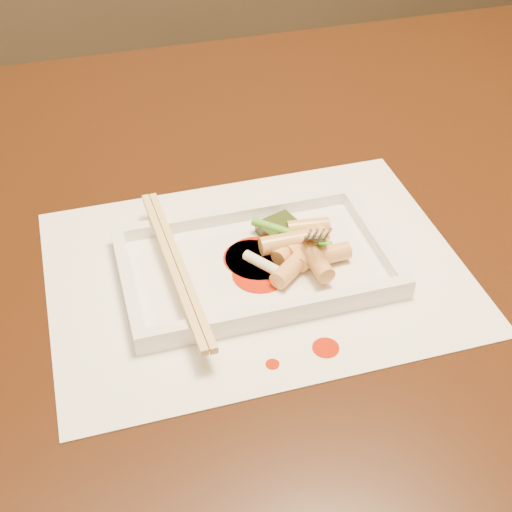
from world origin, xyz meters
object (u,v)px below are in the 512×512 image
object	(u,v)px
plate_base	(256,267)
placemat	(256,271)
fork	(322,179)
table	(305,276)
chopstick_a	(172,266)

from	to	relation	value
plate_base	placemat	bearing A→B (deg)	0.00
fork	table	bearing A→B (deg)	77.80
plate_base	chopstick_a	xyz separation A→B (m)	(-0.08, 0.00, 0.02)
table	fork	world-z (taller)	fork
chopstick_a	table	bearing A→B (deg)	26.73
table	chopstick_a	distance (m)	0.23
placemat	chopstick_a	size ratio (longest dim) A/B	1.75
placemat	plate_base	world-z (taller)	plate_base
table	fork	bearing A→B (deg)	-102.20
placemat	plate_base	bearing A→B (deg)	0.00
table	plate_base	bearing A→B (deg)	-135.17
placemat	fork	world-z (taller)	fork
table	chopstick_a	xyz separation A→B (m)	(-0.17, -0.08, 0.13)
table	plate_base	size ratio (longest dim) A/B	5.38
plate_base	fork	size ratio (longest dim) A/B	1.86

